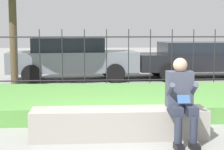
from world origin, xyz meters
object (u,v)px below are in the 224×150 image
at_px(person_seated_reader, 181,97).
at_px(car_parked_center, 72,58).
at_px(car_parked_right, 202,58).
at_px(stone_bench, 119,125).

bearing_deg(person_seated_reader, car_parked_center, 104.74).
bearing_deg(car_parked_right, car_parked_center, -178.70).
height_order(stone_bench, person_seated_reader, person_seated_reader).
xyz_separation_m(stone_bench, car_parked_right, (3.52, 7.11, 0.48)).
relative_size(person_seated_reader, car_parked_center, 0.29).
height_order(stone_bench, car_parked_center, car_parked_center).
height_order(stone_bench, car_parked_right, car_parked_right).
bearing_deg(car_parked_center, person_seated_reader, -79.28).
height_order(car_parked_right, car_parked_center, car_parked_center).
xyz_separation_m(stone_bench, person_seated_reader, (0.89, -0.32, 0.48)).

